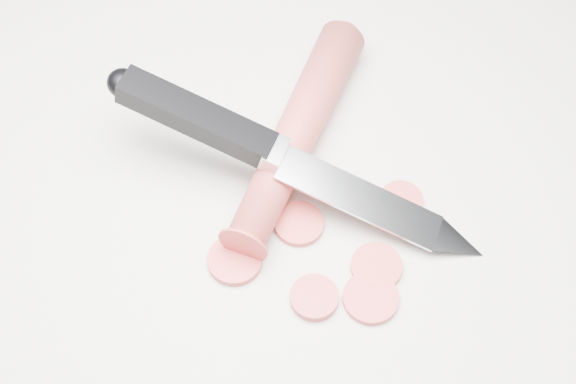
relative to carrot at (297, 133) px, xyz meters
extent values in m
plane|color=silver|center=(-0.01, -0.05, -0.02)|extent=(2.40, 2.40, 0.00)
cylinder|color=#C13D38|center=(0.00, 0.00, 0.00)|extent=(0.15, 0.19, 0.03)
cylinder|color=#D33A37|center=(0.02, -0.14, -0.02)|extent=(0.04, 0.04, 0.01)
cylinder|color=#D33A37|center=(-0.07, -0.09, -0.02)|extent=(0.04, 0.04, 0.01)
cylinder|color=#D33A37|center=(0.06, -0.07, -0.02)|extent=(0.03, 0.03, 0.01)
cylinder|color=#D33A37|center=(0.03, -0.12, -0.02)|extent=(0.04, 0.04, 0.01)
cylinder|color=#D33A37|center=(-0.02, -0.13, -0.02)|extent=(0.03, 0.03, 0.01)
cylinder|color=#D33A37|center=(-0.02, -0.07, -0.02)|extent=(0.04, 0.04, 0.01)
camera|label=1|loc=(-0.10, -0.35, 0.49)|focal=50.00mm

